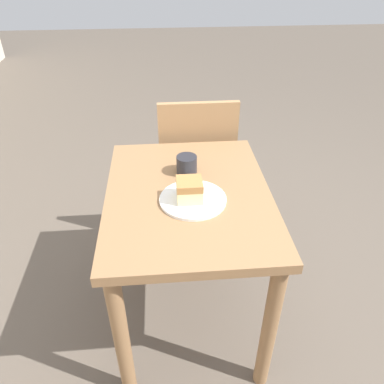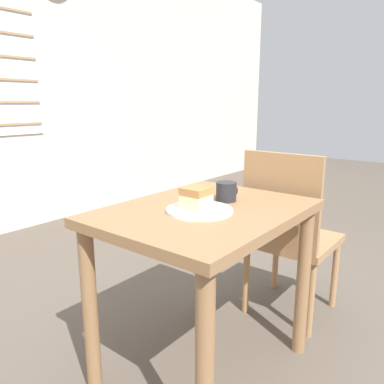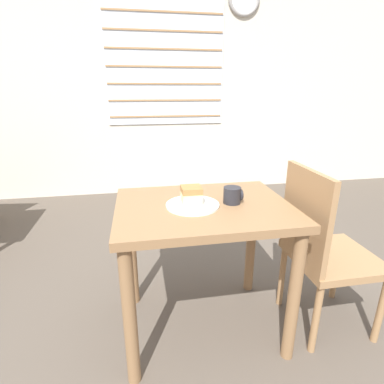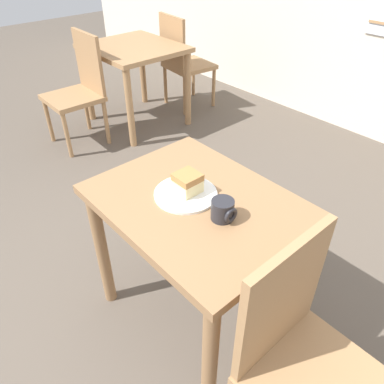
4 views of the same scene
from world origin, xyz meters
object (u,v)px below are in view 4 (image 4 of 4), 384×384
Objects in this scene: cake_slice at (187,183)px; chair_near_window at (304,359)px; chair_far_corner at (79,88)px; chair_far_opposite at (183,60)px; dining_table_far at (134,60)px; plate at (186,194)px; coffee_mug at (223,210)px; dining_table_near at (197,225)px.

chair_near_window is at bearing -7.46° from cake_slice.
chair_far_corner is 2.09m from cake_slice.
chair_far_opposite is at bearing 56.76° from chair_near_window.
dining_table_far is 0.90× the size of chair_far_corner.
coffee_mug is (0.21, 0.01, 0.04)m from plate.
plate is at bearing 146.00° from chair_far_opposite.
chair_far_corner is at bearing 165.54° from cake_slice.
chair_far_opposite is 9.41× the size of cake_slice.
chair_far_opposite is 2.62m from plate.
dining_table_far is 3.18× the size of plate.
dining_table_far is 8.68× the size of coffee_mug.
cake_slice is at bearing -13.41° from chair_far_corner.
chair_far_corner is at bearing 166.75° from coffee_mug.
chair_near_window is at bearing -23.72° from dining_table_far.
plate is 2.73× the size of coffee_mug.
dining_table_near is 0.65m from chair_near_window.
chair_near_window is 0.76m from cake_slice.
coffee_mug is (2.21, -1.10, 0.18)m from dining_table_far.
dining_table_near is 0.93× the size of chair_far_corner.
coffee_mug is at bearing -1.74° from dining_table_near.
chair_far_opposite is 9.65× the size of coffee_mug.
cake_slice is at bearing 178.75° from coffee_mug.
coffee_mug is at bearing -12.20° from chair_far_corner.
chair_near_window is 3.54× the size of plate.
cake_slice reaches higher than coffee_mug.
chair_near_window reaches higher than plate.
plate is (-0.69, 0.08, 0.26)m from chair_near_window.
plate is at bearing 83.61° from chair_near_window.
plate reaches higher than dining_table_near.
dining_table_far is at bearing 152.07° from dining_table_near.
dining_table_far is 0.59m from chair_far_opposite.
chair_near_window is at bearing -6.39° from plate.
plate is at bearing -167.08° from dining_table_near.
chair_far_corner is at bearing 95.59° from chair_far_opposite.
dining_table_far is 8.46× the size of cake_slice.
dining_table_near is 0.20m from cake_slice.
dining_table_far is 2.28m from cake_slice.
dining_table_near is 3.30× the size of plate.
coffee_mug is (0.15, -0.00, 0.18)m from dining_table_near.
cake_slice is at bearing -28.65° from dining_table_far.
dining_table_near is at bearing -27.93° from dining_table_far.
chair_near_window is 0.57m from coffee_mug.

